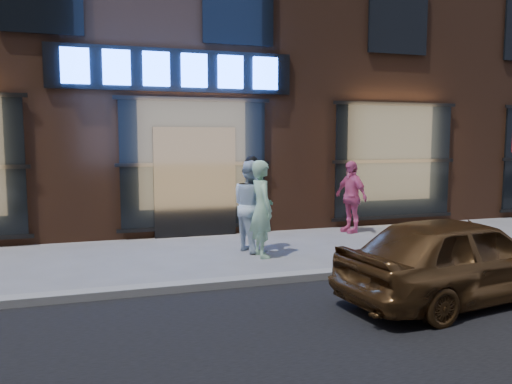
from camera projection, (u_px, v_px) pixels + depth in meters
ground at (244, 285)px, 7.34m from camera, size 90.00×90.00×0.00m
curb at (244, 281)px, 7.33m from camera, size 60.00×0.25×0.12m
storefront_building at (168, 34)px, 14.38m from camera, size 30.20×8.28×10.30m
man_bowtie at (262, 209)px, 9.05m from camera, size 0.45×0.66×1.76m
man_cap at (252, 206)px, 9.53m from camera, size 0.85×0.98×1.75m
passerby at (351, 197)px, 11.46m from camera, size 0.62×1.03×1.65m
gold_sedan at (459, 258)px, 6.57m from camera, size 3.59×1.88×1.16m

